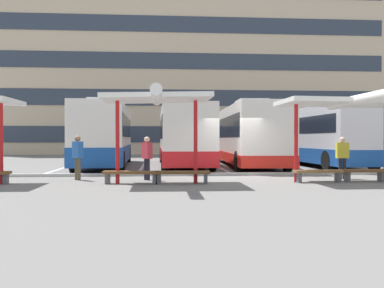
{
  "coord_description": "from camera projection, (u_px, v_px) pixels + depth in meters",
  "views": [
    {
      "loc": [
        -3.26,
        -18.05,
        1.6
      ],
      "look_at": [
        -1.72,
        2.25,
        1.33
      ],
      "focal_mm": 40.22,
      "sensor_mm": 36.0,
      "label": 1
    }
  ],
  "objects": [
    {
      "name": "coach_bus_3",
      "position": [
        318.0,
        136.0,
        25.32
      ],
      "size": [
        2.95,
        11.55,
        3.69
      ],
      "color": "silver",
      "rests_on": "ground"
    },
    {
      "name": "waiting_shelter_2",
      "position": [
        344.0,
        104.0,
        15.51
      ],
      "size": [
        4.39,
        4.72,
        3.07
      ],
      "color": "red",
      "rests_on": "ground"
    },
    {
      "name": "bench_2",
      "position": [
        131.0,
        174.0,
        15.1
      ],
      "size": [
        2.01,
        0.67,
        0.45
      ],
      "color": "brown",
      "rests_on": "ground"
    },
    {
      "name": "lane_stripe_0",
      "position": [
        70.0,
        166.0,
        24.92
      ],
      "size": [
        0.16,
        14.0,
        0.01
      ],
      "primitive_type": "cube",
      "color": "white",
      "rests_on": "ground"
    },
    {
      "name": "bench_5",
      "position": [
        364.0,
        172.0,
        15.92
      ],
      "size": [
        1.59,
        0.44,
        0.45
      ],
      "color": "brown",
      "rests_on": "ground"
    },
    {
      "name": "coach_bus_2",
      "position": [
        246.0,
        136.0,
        25.14
      ],
      "size": [
        3.01,
        12.61,
        3.7
      ],
      "color": "silver",
      "rests_on": "ground"
    },
    {
      "name": "waiting_passenger_3",
      "position": [
        78.0,
        154.0,
        16.45
      ],
      "size": [
        0.48,
        0.52,
        1.71
      ],
      "color": "brown",
      "rests_on": "ground"
    },
    {
      "name": "lane_stripe_3",
      "position": [
        284.0,
        165.0,
        25.88
      ],
      "size": [
        0.16,
        14.0,
        0.01
      ],
      "primitive_type": "cube",
      "color": "white",
      "rests_on": "ground"
    },
    {
      "name": "waiting_passenger_0",
      "position": [
        147.0,
        155.0,
        16.44
      ],
      "size": [
        0.44,
        0.52,
        1.66
      ],
      "color": "black",
      "rests_on": "ground"
    },
    {
      "name": "bench_4",
      "position": [
        318.0,
        173.0,
        15.63
      ],
      "size": [
        1.82,
        0.51,
        0.45
      ],
      "color": "brown",
      "rests_on": "ground"
    },
    {
      "name": "terminal_building",
      "position": [
        188.0,
        56.0,
        49.02
      ],
      "size": [
        42.53,
        12.61,
        24.67
      ],
      "color": "#C6B293",
      "rests_on": "ground"
    },
    {
      "name": "coach_bus_1",
      "position": [
        183.0,
        137.0,
        24.67
      ],
      "size": [
        2.71,
        11.17,
        3.64
      ],
      "color": "silver",
      "rests_on": "ground"
    },
    {
      "name": "lane_stripe_4",
      "position": [
        352.0,
        164.0,
        26.19
      ],
      "size": [
        0.16,
        14.0,
        0.01
      ],
      "primitive_type": "cube",
      "color": "white",
      "rests_on": "ground"
    },
    {
      "name": "waiting_passenger_1",
      "position": [
        342.0,
        155.0,
        16.95
      ],
      "size": [
        0.49,
        0.24,
        1.66
      ],
      "color": "black",
      "rests_on": "ground"
    },
    {
      "name": "coach_bus_0",
      "position": [
        105.0,
        136.0,
        24.66
      ],
      "size": [
        2.9,
        11.58,
        3.73
      ],
      "color": "silver",
      "rests_on": "ground"
    },
    {
      "name": "lane_stripe_1",
      "position": [
        143.0,
        165.0,
        25.24
      ],
      "size": [
        0.16,
        14.0,
        0.01
      ],
      "primitive_type": "cube",
      "color": "white",
      "rests_on": "ground"
    },
    {
      "name": "lane_stripe_2",
      "position": [
        214.0,
        165.0,
        25.56
      ],
      "size": [
        0.16,
        14.0,
        0.01
      ],
      "primitive_type": "cube",
      "color": "white",
      "rests_on": "ground"
    },
    {
      "name": "bench_3",
      "position": [
        182.0,
        174.0,
        15.11
      ],
      "size": [
        1.95,
        0.53,
        0.45
      ],
      "color": "brown",
      "rests_on": "ground"
    },
    {
      "name": "platform_kerb",
      "position": [
        235.0,
        174.0,
        18.51
      ],
      "size": [
        44.0,
        0.24,
        0.12
      ],
      "primitive_type": "cube",
      "color": "#ADADA8",
      "rests_on": "ground"
    },
    {
      "name": "waiting_shelter_1",
      "position": [
        157.0,
        100.0,
        14.92
      ],
      "size": [
        3.76,
        4.39,
        3.18
      ],
      "color": "red",
      "rests_on": "ground"
    },
    {
      "name": "ground_plane",
      "position": [
        236.0,
        176.0,
        18.26
      ],
      "size": [
        160.0,
        160.0,
        0.0
      ],
      "primitive_type": "plane",
      "color": "slate"
    }
  ]
}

